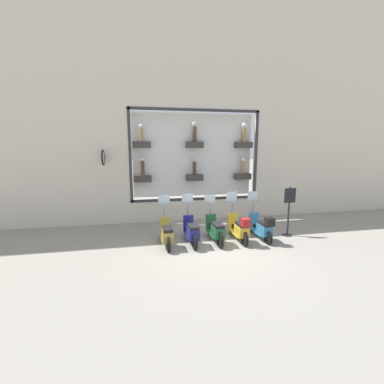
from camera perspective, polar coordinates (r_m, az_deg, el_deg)
name	(u,v)px	position (r m, az deg, el deg)	size (l,w,h in m)	color
ground_plane	(216,247)	(8.96, 5.45, -12.00)	(120.00, 120.00, 0.00)	gray
building_facade	(195,103)	(11.97, 0.71, 19.26)	(1.24, 36.00, 10.31)	beige
scooter_teal_0	(262,227)	(9.78, 15.26, -7.52)	(1.79, 0.61, 1.65)	black
scooter_yellow_1	(239,228)	(9.44, 10.47, -7.90)	(1.80, 0.61, 1.66)	black
scooter_green_2	(216,230)	(9.23, 5.25, -8.37)	(1.81, 0.61, 1.56)	black
scooter_navy_3	(192,231)	(9.04, -0.10, -8.72)	(1.81, 0.60, 1.64)	black
scooter_olive_4	(167,233)	(8.92, -5.65, -9.14)	(1.80, 0.60, 1.64)	black
shop_sign_post	(289,209)	(10.34, 20.73, -3.62)	(0.36, 0.45, 1.89)	#232326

